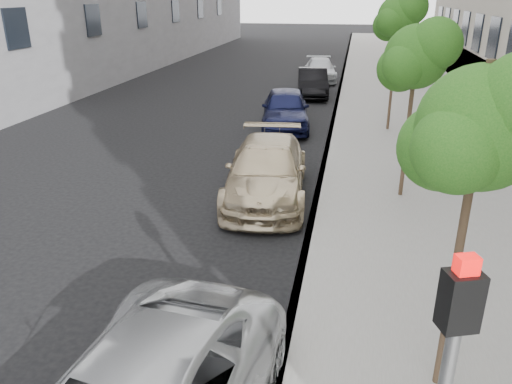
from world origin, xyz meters
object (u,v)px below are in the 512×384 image
(sedan_blue, at_px, (285,109))
(sedan_rear, at_px, (320,70))
(suv, at_px, (267,170))
(tree_far, at_px, (400,16))
(sedan_black, at_px, (312,83))
(tree_mid, at_px, (418,57))
(tree_near, at_px, (483,128))

(sedan_blue, relative_size, sedan_rear, 1.01)
(suv, bearing_deg, tree_far, 58.52)
(suv, xyz_separation_m, sedan_blue, (-0.49, 6.89, 0.04))
(sedan_black, relative_size, sedan_rear, 0.94)
(tree_mid, distance_m, sedan_blue, 8.02)
(sedan_black, bearing_deg, tree_near, -87.49)
(tree_far, bearing_deg, tree_near, -90.00)
(suv, height_order, sedan_black, suv)
(tree_near, xyz_separation_m, sedan_blue, (-3.82, 13.00, -2.77))
(sedan_black, distance_m, sedan_rear, 4.70)
(suv, bearing_deg, tree_near, -67.13)
(tree_far, bearing_deg, tree_mid, -90.00)
(suv, xyz_separation_m, sedan_rear, (0.00, 17.97, -0.08))
(tree_near, bearing_deg, suv, 118.59)
(tree_near, xyz_separation_m, sedan_rear, (-3.33, 24.07, -2.89))
(sedan_rear, bearing_deg, tree_near, -89.65)
(tree_far, xyz_separation_m, sedan_black, (-3.36, 6.37, -3.37))
(sedan_rear, bearing_deg, sedan_blue, -100.04)
(sedan_blue, bearing_deg, tree_far, -8.07)
(sedan_black, bearing_deg, sedan_blue, -101.44)
(tree_near, bearing_deg, tree_mid, 90.00)
(suv, height_order, sedan_rear, suv)
(sedan_rear, bearing_deg, tree_mid, -86.80)
(tree_near, bearing_deg, sedan_rear, 97.87)
(suv, relative_size, sedan_rear, 1.13)
(tree_mid, distance_m, suv, 4.35)
(tree_near, distance_m, suv, 7.50)
(tree_near, distance_m, tree_far, 13.01)
(tree_far, height_order, sedan_black, tree_far)
(tree_near, distance_m, sedan_black, 19.86)
(tree_far, distance_m, sedan_black, 7.95)
(sedan_rear, bearing_deg, suv, -97.52)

